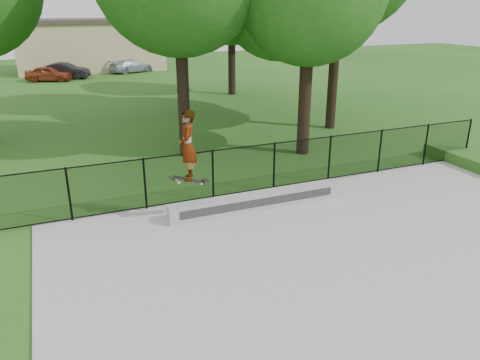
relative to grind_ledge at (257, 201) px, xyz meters
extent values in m
plane|color=#215718|center=(1.13, -4.70, -0.30)|extent=(100.00, 100.00, 0.00)
cube|color=#9A9A95|center=(1.13, -4.70, -0.27)|extent=(14.00, 12.00, 0.06)
cube|color=#9B9C97|center=(0.00, 0.00, 0.00)|extent=(5.11, 0.40, 0.47)
imported|color=maroon|center=(-4.66, 27.60, 0.27)|extent=(3.56, 2.35, 1.13)
imported|color=black|center=(-3.43, 28.56, 0.31)|extent=(3.57, 2.35, 1.21)
imported|color=#99A3AE|center=(2.02, 30.18, 0.25)|extent=(3.78, 2.70, 1.09)
cube|color=black|center=(-1.96, -0.04, 0.93)|extent=(0.81, 0.23, 0.29)
imported|color=#AABFDF|center=(-1.96, -0.04, 1.85)|extent=(0.61, 0.75, 1.80)
cylinder|color=black|center=(-4.87, 1.20, 0.51)|extent=(0.06, 0.06, 1.50)
cylinder|color=black|center=(-2.87, 1.20, 0.51)|extent=(0.06, 0.06, 1.50)
cylinder|color=black|center=(-0.87, 1.20, 0.51)|extent=(0.06, 0.06, 1.50)
cylinder|color=black|center=(1.13, 1.20, 0.51)|extent=(0.06, 0.06, 1.50)
cylinder|color=black|center=(3.13, 1.20, 0.51)|extent=(0.06, 0.06, 1.50)
cylinder|color=black|center=(5.13, 1.20, 0.51)|extent=(0.06, 0.06, 1.50)
cylinder|color=black|center=(7.13, 1.20, 0.51)|extent=(0.06, 0.06, 1.50)
cylinder|color=black|center=(9.13, 1.20, 0.51)|extent=(0.06, 0.06, 1.50)
cylinder|color=black|center=(1.13, 1.20, 1.23)|extent=(16.00, 0.04, 0.04)
cylinder|color=black|center=(1.13, 1.20, -0.19)|extent=(16.00, 0.04, 0.04)
cube|color=black|center=(1.13, 1.20, 0.51)|extent=(16.00, 0.01, 1.50)
cylinder|color=black|center=(7.13, 7.30, 2.55)|extent=(0.44, 0.44, 5.70)
cylinder|color=black|center=(6.13, 17.30, 1.79)|extent=(0.44, 0.44, 4.18)
sphere|color=#1B5216|center=(6.13, 17.30, 5.26)|extent=(5.01, 5.01, 5.01)
cylinder|color=black|center=(3.93, 4.30, 1.98)|extent=(0.44, 0.44, 4.55)
cylinder|color=black|center=(-0.37, 5.80, 2.21)|extent=(0.44, 0.44, 5.02)
cylinder|color=black|center=(1.63, 13.30, 2.13)|extent=(0.44, 0.44, 4.86)
cube|color=#C7B38C|center=(-0.87, 33.30, 1.70)|extent=(12.00, 6.00, 4.00)
cube|color=#3F3833|center=(-0.87, 33.30, 3.85)|extent=(12.40, 6.40, 0.30)
camera|label=1|loc=(-5.09, -10.98, 5.18)|focal=35.00mm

